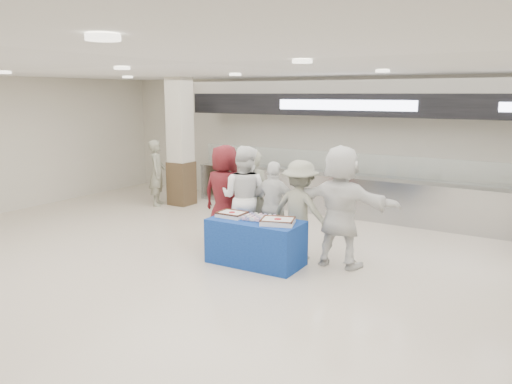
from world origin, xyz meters
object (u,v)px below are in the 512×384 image
Objects in this scene: sheet_cake_right at (278,221)px; soldier_bg at (157,173)px; soldier_a at (253,198)px; soldier_b at (300,210)px; civilian_maroon at (225,194)px; display_table at (256,242)px; cupcake_tray at (259,218)px; chef_tall at (244,198)px; civilian_white at (341,206)px; chef_short at (274,207)px; sheet_cake_left at (232,214)px.

soldier_bg is at bearing 152.86° from sheet_cake_right.
soldier_a is 1.09m from soldier_b.
soldier_a is (-1.02, 0.88, 0.10)m from sheet_cake_right.
display_table is at bearing 141.77° from civilian_maroon.
chef_tall is (-0.68, 0.59, 0.16)m from cupcake_tray.
sheet_cake_right is 1.35m from soldier_a.
soldier_b reaches higher than sheet_cake_right.
chef_tall is (-0.06, -0.21, 0.04)m from soldier_a.
civilian_white is 1.21× the size of soldier_bg.
chef_tall is 0.94× the size of civilian_white.
civilian_maroon is at bearing 0.39° from soldier_a.
cupcake_tray is at bearing 91.99° from chef_short.
soldier_bg is (-4.02, 2.50, 0.03)m from sheet_cake_left.
civilian_white is (1.19, 0.59, 0.22)m from cupcake_tray.
chef_tall is at bearing 147.88° from sheet_cake_right.
soldier_a reaches higher than chef_short.
soldier_a is at bearing 97.76° from sheet_cake_left.
civilian_maroon is 0.59m from soldier_a.
sheet_cake_left is 4.74m from soldier_bg.
display_table is 0.83× the size of civilian_maroon.
sheet_cake_right is 0.96m from chef_short.
chef_short is 4.72m from soldier_bg.
cupcake_tray is at bearing 131.27° from chef_tall.
chef_tall is 0.58m from chef_short.
soldier_bg is at bearing -33.25° from chef_tall.
soldier_bg is (-3.85, 1.85, -0.11)m from chef_tall.
display_table is 0.86× the size of soldier_a.
soldier_a is at bearing 127.71° from cupcake_tray.
civilian_maroon is at bearing -147.93° from soldier_bg.
civilian_white reaches higher than sheet_cake_left.
cupcake_tray reaches higher than display_table.
sheet_cake_left is at bearing 39.90° from soldier_b.
sheet_cake_right reaches higher than sheet_cake_left.
sheet_cake_right is 0.68m from soldier_b.
sheet_cake_right is 0.36× the size of soldier_b.
cupcake_tray is at bearing 57.73° from soldier_b.
chef_tall reaches higher than soldier_bg.
soldier_b is at bearing -0.87° from civilian_white.
cupcake_tray is 1.01m from soldier_a.
sheet_cake_right is at bearing -12.23° from cupcake_tray.
soldier_a reaches higher than sheet_cake_left.
chef_tall is (0.53, -0.13, 0.01)m from civilian_maroon.
civilian_white is at bearing 166.51° from chef_short.
soldier_a is at bearing 139.06° from sheet_cake_right.
chef_tall is at bearing 5.30° from soldier_b.
display_table is at bearing 26.76° from civilian_white.
sheet_cake_left is 0.29× the size of chef_short.
soldier_b is (0.58, -0.12, 0.04)m from chef_short.
chef_short is at bearing 163.59° from soldier_a.
sheet_cake_left is 1.01× the size of cupcake_tray.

